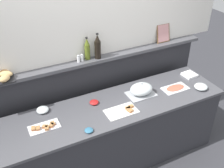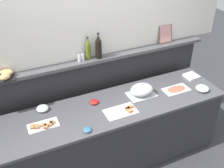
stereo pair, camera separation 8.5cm
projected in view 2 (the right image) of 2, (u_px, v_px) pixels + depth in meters
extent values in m
plane|color=#38383D|center=(96.00, 131.00, 4.05)|extent=(12.00, 12.00, 0.00)
cube|color=#2D2D33|center=(112.00, 136.00, 3.36)|extent=(2.73, 0.68, 0.86)
cube|color=#4C4C51|center=(112.00, 107.00, 3.11)|extent=(2.77, 0.72, 0.03)
cube|color=#2D2D33|center=(96.00, 100.00, 3.66)|extent=(3.05, 0.08, 1.27)
cube|color=#4C4C51|center=(96.00, 58.00, 3.26)|extent=(3.05, 0.22, 0.04)
cube|color=white|center=(91.00, 2.00, 2.96)|extent=(3.65, 0.08, 1.29)
cube|color=silver|center=(43.00, 125.00, 2.81)|extent=(0.32, 0.16, 0.01)
cube|color=#AD7A47|center=(50.00, 124.00, 2.81)|extent=(0.06, 0.07, 0.01)
cube|color=#B24738|center=(50.00, 124.00, 2.81)|extent=(0.06, 0.07, 0.01)
cube|color=#AD7A47|center=(50.00, 123.00, 2.80)|extent=(0.06, 0.07, 0.01)
cube|color=#AD7A47|center=(33.00, 127.00, 2.78)|extent=(0.05, 0.06, 0.01)
cube|color=#B24738|center=(32.00, 127.00, 2.77)|extent=(0.05, 0.06, 0.01)
cube|color=#AD7A47|center=(32.00, 126.00, 2.77)|extent=(0.05, 0.06, 0.01)
cube|color=#AD7A47|center=(46.00, 127.00, 2.78)|extent=(0.06, 0.07, 0.01)
cube|color=#B24738|center=(46.00, 127.00, 2.77)|extent=(0.06, 0.07, 0.01)
cube|color=#AD7A47|center=(46.00, 126.00, 2.77)|extent=(0.06, 0.07, 0.01)
cube|color=#AD7A47|center=(37.00, 127.00, 2.78)|extent=(0.05, 0.06, 0.01)
cube|color=#B24738|center=(37.00, 127.00, 2.77)|extent=(0.05, 0.06, 0.01)
cube|color=#AD7A47|center=(37.00, 126.00, 2.77)|extent=(0.05, 0.06, 0.01)
cube|color=#AD7A47|center=(44.00, 126.00, 2.80)|extent=(0.07, 0.06, 0.01)
cube|color=#B24738|center=(44.00, 125.00, 2.79)|extent=(0.07, 0.06, 0.01)
cube|color=#AD7A47|center=(44.00, 125.00, 2.79)|extent=(0.07, 0.06, 0.01)
cube|color=#AD7A47|center=(52.00, 123.00, 2.84)|extent=(0.05, 0.06, 0.01)
cube|color=#B24738|center=(52.00, 122.00, 2.83)|extent=(0.05, 0.06, 0.01)
cube|color=#AD7A47|center=(52.00, 122.00, 2.83)|extent=(0.05, 0.06, 0.01)
cube|color=white|center=(121.00, 111.00, 3.01)|extent=(0.36, 0.21, 0.01)
cube|color=#AD7A47|center=(130.00, 107.00, 3.06)|extent=(0.06, 0.04, 0.01)
cube|color=#D1664C|center=(130.00, 107.00, 3.05)|extent=(0.06, 0.04, 0.01)
cube|color=#AD7A47|center=(130.00, 106.00, 3.05)|extent=(0.06, 0.04, 0.01)
cube|color=#AD7A47|center=(130.00, 112.00, 2.99)|extent=(0.06, 0.05, 0.01)
cube|color=#D1664C|center=(130.00, 111.00, 2.99)|extent=(0.06, 0.05, 0.01)
cube|color=#AD7A47|center=(130.00, 111.00, 2.98)|extent=(0.06, 0.05, 0.01)
cube|color=#AD7A47|center=(128.00, 110.00, 3.02)|extent=(0.06, 0.05, 0.01)
cube|color=#D1664C|center=(128.00, 109.00, 3.02)|extent=(0.06, 0.05, 0.01)
cube|color=#AD7A47|center=(128.00, 109.00, 3.01)|extent=(0.06, 0.05, 0.01)
cube|color=#AD7A47|center=(127.00, 109.00, 3.03)|extent=(0.07, 0.06, 0.01)
cube|color=#D1664C|center=(127.00, 108.00, 3.03)|extent=(0.07, 0.06, 0.01)
cube|color=#AD7A47|center=(127.00, 108.00, 3.02)|extent=(0.07, 0.06, 0.01)
cube|color=white|center=(176.00, 90.00, 3.38)|extent=(0.34, 0.18, 0.01)
ellipsoid|color=#D1664C|center=(176.00, 89.00, 3.37)|extent=(0.25, 0.13, 0.01)
cube|color=#B7BABF|center=(141.00, 95.00, 3.28)|extent=(0.34, 0.24, 0.01)
ellipsoid|color=silver|center=(142.00, 90.00, 3.24)|extent=(0.28, 0.23, 0.14)
sphere|color=#B7BABF|center=(142.00, 84.00, 3.20)|extent=(0.02, 0.02, 0.02)
ellipsoid|color=silver|center=(43.00, 108.00, 3.02)|extent=(0.14, 0.14, 0.05)
ellipsoid|color=#BF4C3F|center=(43.00, 109.00, 3.03)|extent=(0.11, 0.11, 0.03)
ellipsoid|color=silver|center=(202.00, 88.00, 3.35)|extent=(0.17, 0.17, 0.07)
ellipsoid|color=#BF4C3F|center=(202.00, 89.00, 3.36)|extent=(0.13, 0.13, 0.04)
ellipsoid|color=teal|center=(87.00, 130.00, 2.74)|extent=(0.09, 0.09, 0.03)
ellipsoid|color=red|center=(94.00, 102.00, 3.14)|extent=(0.11, 0.11, 0.04)
cube|color=white|center=(191.00, 76.00, 3.63)|extent=(0.18, 0.18, 0.03)
cylinder|color=black|center=(99.00, 50.00, 3.17)|extent=(0.08, 0.08, 0.22)
cone|color=black|center=(98.00, 38.00, 3.09)|extent=(0.06, 0.06, 0.08)
cylinder|color=black|center=(98.00, 34.00, 3.06)|extent=(0.03, 0.03, 0.02)
cylinder|color=#56661E|center=(88.00, 51.00, 3.17)|extent=(0.06, 0.06, 0.19)
cone|color=#56661E|center=(88.00, 41.00, 3.09)|extent=(0.05, 0.05, 0.07)
cylinder|color=black|center=(87.00, 38.00, 3.07)|extent=(0.03, 0.03, 0.02)
cylinder|color=white|center=(79.00, 59.00, 3.13)|extent=(0.03, 0.03, 0.08)
cylinder|color=#B7BABF|center=(79.00, 55.00, 3.11)|extent=(0.03, 0.03, 0.01)
cylinder|color=white|center=(83.00, 58.00, 3.15)|extent=(0.03, 0.03, 0.08)
cylinder|color=#B7BABF|center=(83.00, 55.00, 3.13)|extent=(0.03, 0.03, 0.01)
ellipsoid|color=tan|center=(7.00, 70.00, 2.90)|extent=(0.13, 0.16, 0.05)
ellipsoid|color=tan|center=(5.00, 77.00, 2.77)|extent=(0.15, 0.14, 0.06)
ellipsoid|color=#AD7A47|center=(5.00, 70.00, 2.89)|extent=(0.10, 0.12, 0.06)
ellipsoid|color=tan|center=(7.00, 72.00, 2.85)|extent=(0.17, 0.14, 0.06)
cube|color=brown|center=(165.00, 34.00, 3.54)|extent=(0.20, 0.07, 0.25)
cube|color=#CC8C8C|center=(166.00, 34.00, 3.54)|extent=(0.17, 0.05, 0.22)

